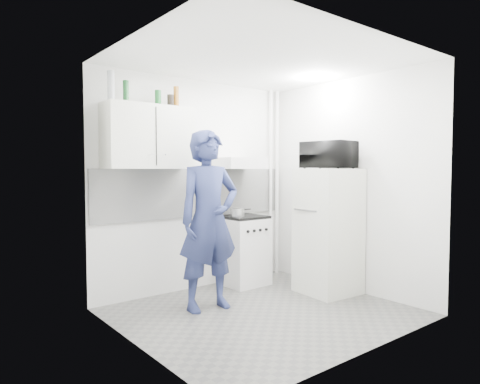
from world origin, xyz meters
TOP-DOWN VIEW (x-y plane):
  - floor at (0.00, 0.00)m, footprint 2.80×2.80m
  - ceiling at (0.00, 0.00)m, footprint 2.80×2.80m
  - wall_back at (0.00, 1.25)m, footprint 2.80×0.00m
  - wall_left at (-1.40, 0.00)m, footprint 0.00×2.60m
  - wall_right at (1.40, 0.00)m, footprint 0.00×2.60m
  - person at (-0.37, 0.46)m, footprint 0.73×0.52m
  - stove at (0.54, 1.00)m, footprint 0.54×0.54m
  - fridge at (1.10, 0.06)m, footprint 0.67×0.67m
  - stove_top at (0.54, 1.00)m, footprint 0.52×0.52m
  - saucepan at (0.44, 1.00)m, footprint 0.18×0.18m
  - microwave at (1.10, 0.06)m, footprint 0.62×0.46m
  - bottle_a at (-1.17, 1.07)m, footprint 0.07×0.07m
  - bottle_b at (-1.01, 1.07)m, footprint 0.06×0.06m
  - canister_a at (-0.63, 1.07)m, footprint 0.07×0.07m
  - canister_b at (-0.47, 1.07)m, footprint 0.08×0.08m
  - bottle_e at (-0.40, 1.07)m, footprint 0.06×0.06m
  - upper_cabinet at (-0.75, 1.07)m, footprint 1.00×0.35m
  - range_hood at (0.45, 1.00)m, footprint 0.60×0.50m
  - backsplash at (0.00, 1.24)m, footprint 2.74×0.03m
  - pipe_a at (1.30, 1.17)m, footprint 0.05×0.05m
  - pipe_b at (1.18, 1.17)m, footprint 0.04×0.04m
  - ceiling_spot_fixture at (1.00, 0.20)m, footprint 0.10×0.10m

SIDE VIEW (x-z plane):
  - floor at x=0.00m, z-range 0.00..0.00m
  - stove at x=0.54m, z-range 0.00..0.86m
  - fridge at x=1.10m, z-range 0.00..1.50m
  - stove_top at x=0.54m, z-range 0.86..0.89m
  - saucepan at x=0.44m, z-range 0.89..0.99m
  - person at x=-0.37m, z-range 0.00..1.91m
  - backsplash at x=0.00m, z-range 0.90..1.50m
  - wall_left at x=-1.40m, z-range 0.00..2.60m
  - wall_right at x=1.40m, z-range 0.00..2.60m
  - pipe_a at x=1.30m, z-range 0.00..2.60m
  - pipe_b at x=1.18m, z-range 0.00..2.60m
  - wall_back at x=0.00m, z-range -0.10..2.70m
  - range_hood at x=0.45m, z-range 1.50..1.64m
  - microwave at x=1.10m, z-range 1.50..1.83m
  - upper_cabinet at x=-0.75m, z-range 1.50..2.20m
  - canister_b at x=-0.47m, z-range 2.20..2.34m
  - canister_a at x=-0.63m, z-range 2.20..2.38m
  - bottle_b at x=-1.01m, z-range 2.20..2.44m
  - bottle_e at x=-0.40m, z-range 2.20..2.45m
  - bottle_a at x=-1.17m, z-range 2.20..2.51m
  - ceiling_spot_fixture at x=1.00m, z-range 2.56..2.58m
  - ceiling at x=0.00m, z-range 2.60..2.60m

